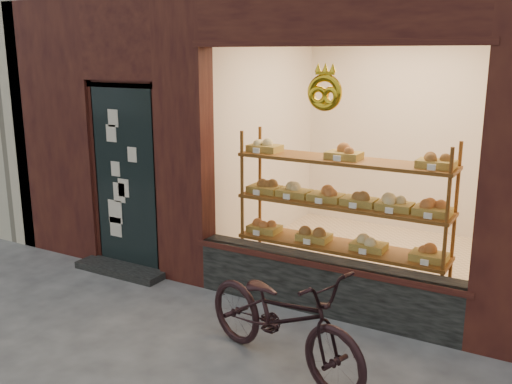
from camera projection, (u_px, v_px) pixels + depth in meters
The scene contains 2 objects.
display_shelf at pixel (342, 218), 5.81m from camera, with size 2.20×0.45×1.70m.
bicycle at pixel (282, 316), 4.55m from camera, with size 0.59×1.70×0.89m, color black.
Camera 1 is at (2.47, -2.73, 2.49)m, focal length 40.00 mm.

